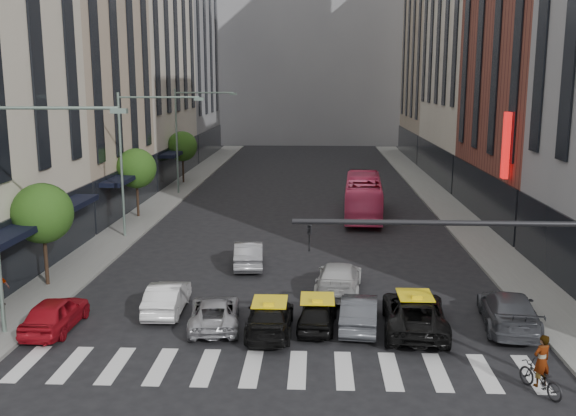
# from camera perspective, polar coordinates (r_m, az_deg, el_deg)

# --- Properties ---
(ground) EXTENTS (160.00, 160.00, 0.00)m
(ground) POSITION_cam_1_polar(r_m,az_deg,el_deg) (21.60, -0.92, -15.80)
(ground) COLOR black
(ground) RESTS_ON ground
(sidewalk_left) EXTENTS (3.00, 96.00, 0.15)m
(sidewalk_left) POSITION_cam_1_polar(r_m,az_deg,el_deg) (51.75, -11.64, 0.13)
(sidewalk_left) COLOR slate
(sidewalk_left) RESTS_ON ground
(sidewalk_right) EXTENTS (3.00, 96.00, 0.15)m
(sidewalk_right) POSITION_cam_1_polar(r_m,az_deg,el_deg) (51.21, 14.17, -0.10)
(sidewalk_right) COLOR slate
(sidewalk_right) RESTS_ON ground
(building_left_b) EXTENTS (8.00, 16.00, 24.00)m
(building_left_b) POSITION_cam_1_polar(r_m,az_deg,el_deg) (50.65, -18.96, 13.09)
(building_left_b) COLOR tan
(building_left_b) RESTS_ON ground
(building_left_d) EXTENTS (8.00, 18.00, 30.00)m
(building_left_d) POSITION_cam_1_polar(r_m,az_deg,el_deg) (86.31, -9.88, 14.49)
(building_left_d) COLOR gray
(building_left_d) RESTS_ON ground
(building_right_b) EXTENTS (8.00, 18.00, 26.00)m
(building_right_b) POSITION_cam_1_polar(r_m,az_deg,el_deg) (48.94, 22.15, 14.15)
(building_right_b) COLOR brown
(building_right_b) RESTS_ON ground
(building_right_d) EXTENTS (8.00, 18.00, 28.00)m
(building_right_d) POSITION_cam_1_polar(r_m,az_deg,el_deg) (85.78, 13.62, 13.70)
(building_right_d) COLOR tan
(building_right_d) RESTS_ON ground
(building_far) EXTENTS (30.00, 10.00, 36.00)m
(building_far) POSITION_cam_1_polar(r_m,az_deg,el_deg) (104.54, 2.03, 15.69)
(building_far) COLOR gray
(building_far) RESTS_ON ground
(tree_near) EXTENTS (2.88, 2.88, 4.95)m
(tree_near) POSITION_cam_1_polar(r_m,az_deg,el_deg) (32.56, -20.98, -0.45)
(tree_near) COLOR black
(tree_near) RESTS_ON sidewalk_left
(tree_mid) EXTENTS (2.88, 2.88, 4.95)m
(tree_mid) POSITION_cam_1_polar(r_m,az_deg,el_deg) (47.45, -13.34, 3.45)
(tree_mid) COLOR black
(tree_mid) RESTS_ON sidewalk_left
(tree_far) EXTENTS (2.88, 2.88, 4.95)m
(tree_far) POSITION_cam_1_polar(r_m,az_deg,el_deg) (62.88, -9.37, 5.44)
(tree_far) COLOR black
(tree_far) RESTS_ON sidewalk_left
(streetlamp_near) EXTENTS (5.38, 0.25, 9.00)m
(streetlamp_near) POSITION_cam_1_polar(r_m,az_deg,el_deg) (26.09, -22.98, 1.70)
(streetlamp_near) COLOR gray
(streetlamp_near) RESTS_ON sidewalk_left
(streetlamp_mid) EXTENTS (5.38, 0.25, 9.00)m
(streetlamp_mid) POSITION_cam_1_polar(r_m,az_deg,el_deg) (40.98, -13.39, 5.43)
(streetlamp_mid) COLOR gray
(streetlamp_mid) RESTS_ON sidewalk_left
(streetlamp_far) EXTENTS (5.38, 0.25, 9.00)m
(streetlamp_far) POSITION_cam_1_polar(r_m,az_deg,el_deg) (56.48, -8.95, 7.10)
(streetlamp_far) COLOR gray
(streetlamp_far) RESTS_ON sidewalk_left
(traffic_signal) EXTENTS (10.10, 0.20, 6.00)m
(traffic_signal) POSITION_cam_1_polar(r_m,az_deg,el_deg) (20.05, 21.46, -5.03)
(traffic_signal) COLOR black
(traffic_signal) RESTS_ON ground
(liberty_sign) EXTENTS (0.30, 0.70, 4.00)m
(liberty_sign) POSITION_cam_1_polar(r_m,az_deg,el_deg) (41.01, 18.82, 5.28)
(liberty_sign) COLOR red
(liberty_sign) RESTS_ON ground
(car_red) EXTENTS (1.67, 4.07, 1.38)m
(car_red) POSITION_cam_1_polar(r_m,az_deg,el_deg) (27.56, -19.99, -8.82)
(car_red) COLOR maroon
(car_red) RESTS_ON ground
(car_white_front) EXTENTS (1.51, 4.09, 1.34)m
(car_white_front) POSITION_cam_1_polar(r_m,az_deg,el_deg) (28.36, -10.69, -7.80)
(car_white_front) COLOR silver
(car_white_front) RESTS_ON ground
(car_silver) EXTENTS (2.44, 4.46, 1.19)m
(car_silver) POSITION_cam_1_polar(r_m,az_deg,el_deg) (26.53, -6.54, -9.20)
(car_silver) COLOR #A0A0A6
(car_silver) RESTS_ON ground
(taxi_left) EXTENTS (1.82, 4.42, 1.28)m
(taxi_left) POSITION_cam_1_polar(r_m,az_deg,el_deg) (25.68, -1.62, -9.72)
(taxi_left) COLOR black
(taxi_left) RESTS_ON ground
(taxi_center) EXTENTS (1.77, 3.72, 1.23)m
(taxi_center) POSITION_cam_1_polar(r_m,az_deg,el_deg) (26.18, 2.62, -9.37)
(taxi_center) COLOR black
(taxi_center) RESTS_ON ground
(car_grey_mid) EXTENTS (1.81, 4.20, 1.35)m
(car_grey_mid) POSITION_cam_1_polar(r_m,az_deg,el_deg) (26.34, 6.35, -9.16)
(car_grey_mid) COLOR #3B3D42
(car_grey_mid) RESTS_ON ground
(taxi_right) EXTENTS (2.82, 5.42, 1.46)m
(taxi_right) POSITION_cam_1_polar(r_m,az_deg,el_deg) (26.37, 11.16, -9.15)
(taxi_right) COLOR black
(taxi_right) RESTS_ON ground
(car_grey_curb) EXTENTS (2.70, 5.31, 1.48)m
(car_grey_curb) POSITION_cam_1_polar(r_m,az_deg,el_deg) (27.68, 19.03, -8.56)
(car_grey_curb) COLOR #44464C
(car_grey_curb) RESTS_ON ground
(car_row2_left) EXTENTS (1.87, 4.39, 1.41)m
(car_row2_left) POSITION_cam_1_polar(r_m,az_deg,el_deg) (34.57, -3.51, -4.09)
(car_row2_left) COLOR #9B9BA0
(car_row2_left) RESTS_ON ground
(car_row2_right) EXTENTS (2.50, 5.16, 1.45)m
(car_row2_right) POSITION_cam_1_polar(r_m,az_deg,el_deg) (30.40, 4.54, -6.22)
(car_row2_right) COLOR silver
(car_row2_right) RESTS_ON ground
(bus) EXTENTS (3.18, 10.89, 3.00)m
(bus) POSITION_cam_1_polar(r_m,az_deg,el_deg) (47.38, 6.71, 1.02)
(bus) COLOR #F4477A
(bus) RESTS_ON ground
(motorcycle) EXTENTS (1.36, 1.96, 0.98)m
(motorcycle) POSITION_cam_1_polar(r_m,az_deg,el_deg) (22.64, 21.51, -13.94)
(motorcycle) COLOR black
(motorcycle) RESTS_ON ground
(rider) EXTENTS (0.74, 0.63, 1.72)m
(rider) POSITION_cam_1_polar(r_m,az_deg,el_deg) (22.11, 21.76, -10.76)
(rider) COLOR gray
(rider) RESTS_ON motorcycle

